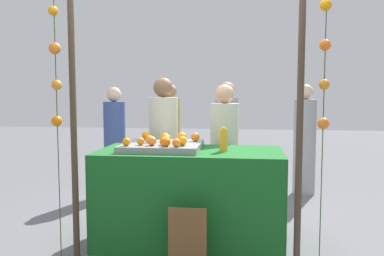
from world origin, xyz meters
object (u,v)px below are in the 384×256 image
(chalkboard_sign, at_px, (187,240))
(stall_counter, at_px, (190,197))
(juice_bottle, at_px, (223,140))
(vendor_left, at_px, (164,154))
(vendor_right, at_px, (224,159))
(orange_1, at_px, (182,141))
(orange_0, at_px, (166,142))

(chalkboard_sign, bearing_deg, stall_counter, 95.42)
(juice_bottle, relative_size, vendor_left, 0.14)
(juice_bottle, xyz_separation_m, vendor_left, (-0.72, 0.72, -0.26))
(chalkboard_sign, xyz_separation_m, vendor_right, (0.24, 1.30, 0.46))
(orange_1, height_order, juice_bottle, juice_bottle)
(chalkboard_sign, height_order, vendor_right, vendor_right)
(stall_counter, height_order, chalkboard_sign, stall_counter)
(stall_counter, relative_size, chalkboard_sign, 3.23)
(stall_counter, xyz_separation_m, chalkboard_sign, (0.06, -0.63, -0.20))
(stall_counter, height_order, juice_bottle, juice_bottle)
(stall_counter, xyz_separation_m, vendor_left, (-0.39, 0.68, 0.30))
(orange_1, bearing_deg, stall_counter, 67.87)
(juice_bottle, bearing_deg, vendor_right, 91.89)
(stall_counter, height_order, vendor_right, vendor_right)
(orange_0, relative_size, juice_bottle, 0.36)
(chalkboard_sign, distance_m, vendor_left, 1.48)
(orange_0, height_order, vendor_left, vendor_left)
(orange_0, distance_m, juice_bottle, 0.54)
(juice_bottle, distance_m, vendor_left, 1.05)
(stall_counter, distance_m, chalkboard_sign, 0.67)
(vendor_left, bearing_deg, orange_1, -67.37)
(juice_bottle, bearing_deg, orange_0, -161.38)
(orange_1, xyz_separation_m, vendor_right, (0.35, 0.79, -0.29))
(stall_counter, height_order, orange_0, orange_0)
(vendor_left, distance_m, vendor_right, 0.69)
(juice_bottle, bearing_deg, chalkboard_sign, -113.71)
(vendor_right, bearing_deg, orange_1, -113.99)
(orange_1, height_order, vendor_left, vendor_left)
(vendor_left, bearing_deg, juice_bottle, -45.06)
(chalkboard_sign, bearing_deg, vendor_right, 79.55)
(orange_0, distance_m, vendor_left, 0.95)
(stall_counter, distance_m, orange_1, 0.58)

